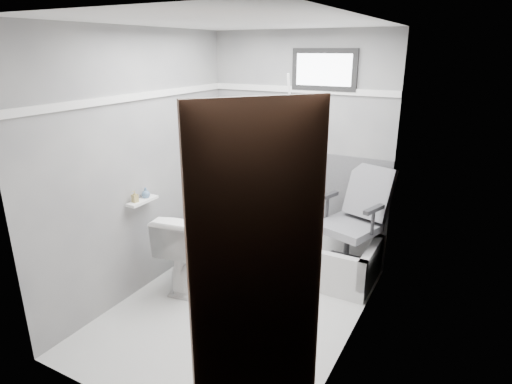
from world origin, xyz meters
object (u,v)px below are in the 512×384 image
Objects in this scene: toilet at (191,248)px; soap_bottle_b at (146,193)px; bathtub at (302,252)px; soap_bottle_a at (135,196)px; office_chair at (349,220)px; door at (275,320)px.

soap_bottle_b is at bearing 24.15° from toilet.
toilet reaches higher than bathtub.
toilet is (-0.85, -0.76, 0.17)m from bathtub.
bathtub is 14.89× the size of soap_bottle_b.
soap_bottle_a is at bearing 38.25° from toilet.
soap_bottle_b is (-1.62, -1.02, 0.32)m from office_chair.
soap_bottle_a is (-1.62, -1.16, 0.33)m from office_chair.
soap_bottle_b is (-1.17, -0.97, 0.75)m from bathtub.
soap_bottle_a is 0.14m from soap_bottle_b.
door is 2.28m from soap_bottle_b.
door reaches higher than bathtub.
door is (0.75, -2.21, 0.79)m from bathtub.
soap_bottle_b reaches higher than toilet.
bathtub is at bearing 43.56° from soap_bottle_a.
door is 19.85× the size of soap_bottle_b.
office_chair is at bearing 6.30° from bathtub.
door is (0.30, -2.26, 0.36)m from office_chair.
office_chair reaches higher than soap_bottle_a.
soap_bottle_a reaches higher than toilet.
soap_bottle_b is at bearing 147.20° from door.
soap_bottle_a reaches higher than bathtub.
soap_bottle_b is at bearing 90.00° from soap_bottle_a.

